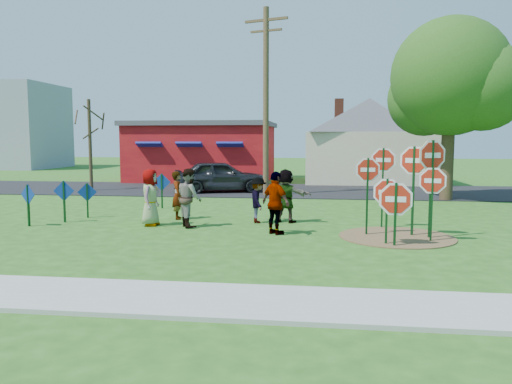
# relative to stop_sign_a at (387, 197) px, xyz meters

# --- Properties ---
(ground) EXTENTS (120.00, 120.00, 0.00)m
(ground) POSITION_rel_stop_sign_a_xyz_m (-4.08, 2.00, -1.25)
(ground) COLOR #264E16
(ground) RESTS_ON ground
(sidewalk) EXTENTS (22.00, 1.80, 0.08)m
(sidewalk) POSITION_rel_stop_sign_a_xyz_m (-4.08, -5.20, -1.21)
(sidewalk) COLOR #9E9E99
(sidewalk) RESTS_ON ground
(road) EXTENTS (120.00, 7.50, 0.04)m
(road) POSITION_rel_stop_sign_a_xyz_m (-4.08, 13.50, -1.23)
(road) COLOR black
(road) RESTS_ON ground
(dirt_patch) EXTENTS (3.20, 3.20, 0.03)m
(dirt_patch) POSITION_rel_stop_sign_a_xyz_m (0.42, 1.00, -1.23)
(dirt_patch) COLOR brown
(dirt_patch) RESTS_ON ground
(red_building) EXTENTS (9.40, 7.69, 3.90)m
(red_building) POSITION_rel_stop_sign_a_xyz_m (-9.58, 19.99, 0.72)
(red_building) COLOR maroon
(red_building) RESTS_ON ground
(cream_house) EXTENTS (9.40, 9.40, 6.50)m
(cream_house) POSITION_rel_stop_sign_a_xyz_m (1.42, 20.00, 1.68)
(cream_house) COLOR beige
(cream_house) RESTS_ON ground
(distant_building) EXTENTS (10.00, 8.00, 8.00)m
(distant_building) POSITION_rel_stop_sign_a_xyz_m (-32.08, 32.00, 2.75)
(distant_building) COLOR #8C939E
(distant_building) RESTS_ON ground
(stop_sign_a) EXTENTS (0.96, 0.24, 1.86)m
(stop_sign_a) POSITION_rel_stop_sign_a_xyz_m (0.00, 0.00, 0.00)
(stop_sign_a) COLOR #0F3717
(stop_sign_a) RESTS_ON ground
(stop_sign_b) EXTENTS (1.00, 0.15, 2.62)m
(stop_sign_b) POSITION_rel_stop_sign_a_xyz_m (0.19, 2.50, 0.65)
(stop_sign_b) COLOR #0F3717
(stop_sign_b) RESTS_ON ground
(stop_sign_c) EXTENTS (1.01, 0.45, 2.70)m
(stop_sign_c) POSITION_rel_stop_sign_a_xyz_m (0.89, 1.29, 0.64)
(stop_sign_c) COLOR #0F3717
(stop_sign_c) RESTS_ON ground
(stop_sign_d) EXTENTS (1.05, 0.48, 2.88)m
(stop_sign_d) POSITION_rel_stop_sign_a_xyz_m (1.31, 0.97, 0.83)
(stop_sign_d) COLOR #0F3717
(stop_sign_d) RESTS_ON ground
(stop_sign_e) EXTENTS (1.16, 0.12, 1.80)m
(stop_sign_e) POSITION_rel_stop_sign_a_xyz_m (0.19, -0.22, -0.11)
(stop_sign_e) COLOR #0F3717
(stop_sign_e) RESTS_ON ground
(stop_sign_f) EXTENTS (0.95, 0.19, 2.13)m
(stop_sign_f) POSITION_rel_stop_sign_a_xyz_m (1.24, 0.52, 0.26)
(stop_sign_f) COLOR #0F3717
(stop_sign_f) RESTS_ON ground
(stop_sign_g) EXTENTS (0.93, 0.08, 2.35)m
(stop_sign_g) POSITION_rel_stop_sign_a_xyz_m (-0.39, 1.24, 0.40)
(stop_sign_g) COLOR #0F3717
(stop_sign_g) RESTS_ON ground
(blue_diamond_a) EXTENTS (0.62, 0.28, 1.34)m
(blue_diamond_a) POSITION_rel_stop_sign_a_xyz_m (-10.88, 1.41, -0.41)
(blue_diamond_a) COLOR #0F3717
(blue_diamond_a) RESTS_ON ground
(blue_diamond_b) EXTENTS (0.69, 0.10, 1.40)m
(blue_diamond_b) POSITION_rel_stop_sign_a_xyz_m (-10.12, 2.24, -0.38)
(blue_diamond_b) COLOR #0F3717
(blue_diamond_b) RESTS_ON ground
(blue_diamond_c) EXTENTS (0.64, 0.22, 1.24)m
(blue_diamond_c) POSITION_rel_stop_sign_a_xyz_m (-9.82, 3.28, -0.49)
(blue_diamond_c) COLOR #0F3717
(blue_diamond_c) RESTS_ON ground
(blue_diamond_d) EXTENTS (0.71, 0.10, 1.40)m
(blue_diamond_d) POSITION_rel_stop_sign_a_xyz_m (-7.99, 5.99, -0.38)
(blue_diamond_d) COLOR #0F3717
(blue_diamond_d) RESTS_ON ground
(person_a) EXTENTS (0.58, 0.89, 1.81)m
(person_a) POSITION_rel_stop_sign_a_xyz_m (-7.09, 2.01, -0.34)
(person_a) COLOR #405D9B
(person_a) RESTS_ON ground
(person_b) EXTENTS (0.53, 0.68, 1.65)m
(person_b) POSITION_rel_stop_sign_a_xyz_m (-6.58, 3.40, -0.42)
(person_b) COLOR #217969
(person_b) RESTS_ON ground
(person_c) EXTENTS (1.05, 1.12, 1.84)m
(person_c) POSITION_rel_stop_sign_a_xyz_m (-5.79, 1.97, -0.32)
(person_c) COLOR #955543
(person_c) RESTS_ON ground
(person_d) EXTENTS (0.78, 1.08, 1.51)m
(person_d) POSITION_rel_stop_sign_a_xyz_m (-3.75, 2.97, -0.49)
(person_d) COLOR #313236
(person_d) RESTS_ON ground
(person_e) EXTENTS (1.09, 1.06, 1.83)m
(person_e) POSITION_rel_stop_sign_a_xyz_m (-2.99, 1.01, -0.33)
(person_e) COLOR #422C4F
(person_e) RESTS_ON ground
(person_f) EXTENTS (1.73, 0.95, 1.78)m
(person_f) POSITION_rel_stop_sign_a_xyz_m (-2.84, 3.16, -0.36)
(person_f) COLOR #1E5831
(person_f) RESTS_ON ground
(suv) EXTENTS (5.13, 3.19, 1.63)m
(suv) POSITION_rel_stop_sign_a_xyz_m (-6.84, 12.15, -0.39)
(suv) COLOR #333338
(suv) RESTS_ON road
(utility_pole) EXTENTS (2.14, 0.76, 9.00)m
(utility_pole) POSITION_rel_stop_sign_a_xyz_m (-4.36, 11.10, 3.49)
(utility_pole) COLOR #4C3823
(utility_pole) RESTS_ON ground
(leafy_tree) EXTENTS (5.70, 5.20, 8.10)m
(leafy_tree) POSITION_rel_stop_sign_a_xyz_m (4.07, 10.10, 3.97)
(leafy_tree) COLOR #382819
(leafy_tree) RESTS_ON ground
(bare_tree_west) EXTENTS (1.80, 1.80, 4.86)m
(bare_tree_west) POSITION_rel_stop_sign_a_xyz_m (-13.86, 12.07, 1.90)
(bare_tree_west) COLOR #382819
(bare_tree_west) RESTS_ON ground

